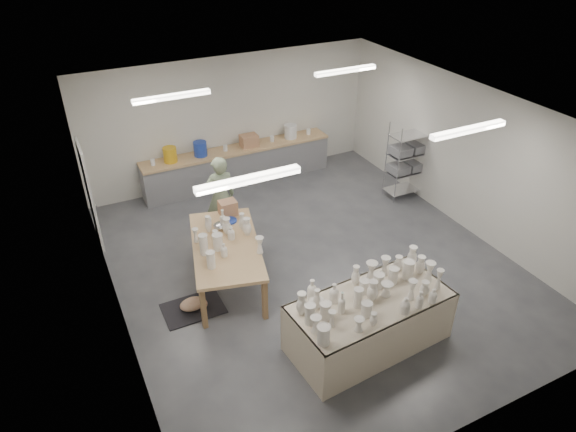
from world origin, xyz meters
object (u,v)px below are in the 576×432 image
drying_table (369,320)px  red_stool (218,216)px  potter (220,197)px  work_table (226,240)px

drying_table → red_stool: (-0.93, 4.17, -0.21)m
potter → red_stool: (-0.00, 0.27, -0.60)m
work_table → red_stool: bearing=90.1°
work_table → red_stool: size_ratio=7.26×
drying_table → work_table: 2.84m
potter → red_stool: 0.66m
work_table → red_stool: 1.87m
work_table → potter: (0.44, 1.45, 0.01)m
drying_table → work_table: size_ratio=1.03×
drying_table → potter: size_ratio=1.46×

